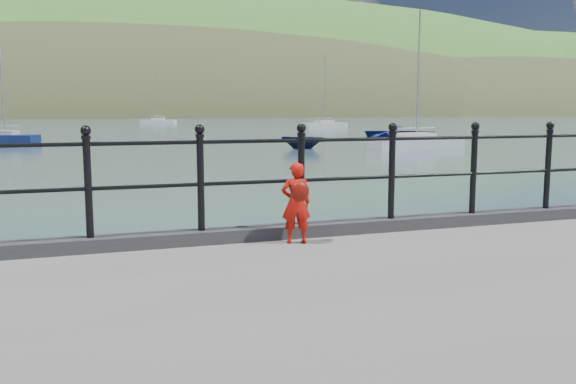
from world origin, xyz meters
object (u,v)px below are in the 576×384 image
object	(u,v)px
child	(296,202)
launch_blue	(400,133)
launch_navy	(302,137)
sailboat_deep	(158,122)
sailboat_near	(416,143)
railing	(252,169)
sailboat_port	(6,140)
sailboat_far	(324,126)

from	to	relation	value
child	launch_blue	size ratio (longest dim) A/B	0.17
launch_navy	sailboat_deep	xyz separation A→B (m)	(-1.42, 63.11, -0.38)
child	launch_navy	size ratio (longest dim) A/B	0.34
child	sailboat_near	distance (m)	32.56
sailboat_near	sailboat_deep	xyz separation A→B (m)	(-8.22, 65.37, 0.00)
railing	launch_blue	world-z (taller)	railing
railing	sailboat_deep	bearing A→B (deg)	83.89
launch_navy	sailboat_deep	world-z (taller)	sailboat_deep
launch_blue	sailboat_deep	xyz separation A→B (m)	(-12.58, 55.51, -0.23)
railing	child	world-z (taller)	railing
launch_navy	sailboat_port	xyz separation A→B (m)	(-18.16, 10.63, -0.38)
launch_navy	sailboat_near	bearing A→B (deg)	-72.84
railing	sailboat_port	bearing A→B (deg)	99.75
launch_blue	sailboat_near	size ratio (longest dim) A/B	0.63
child	railing	bearing A→B (deg)	-29.77
child	sailboat_near	size ratio (longest dim) A/B	0.11
child	sailboat_far	size ratio (longest dim) A/B	0.10
sailboat_near	child	bearing A→B (deg)	-129.68
launch_navy	railing	bearing A→B (deg)	-165.60
sailboat_far	launch_blue	bearing A→B (deg)	-121.32
railing	launch_blue	size ratio (longest dim) A/B	3.28
railing	sailboat_port	size ratio (longest dim) A/B	2.68
child	sailboat_port	bearing A→B (deg)	-70.58
sailboat_deep	sailboat_far	world-z (taller)	sailboat_far
sailboat_deep	launch_blue	bearing A→B (deg)	-55.41
launch_navy	child	bearing A→B (deg)	-164.67
railing	launch_navy	distance (m)	31.36
sailboat_deep	sailboat_port	bearing A→B (deg)	-85.88
sailboat_port	sailboat_deep	size ratio (longest dim) A/B	0.81
launch_navy	sailboat_far	size ratio (longest dim) A/B	0.29
sailboat_near	railing	bearing A→B (deg)	-130.62
sailboat_port	sailboat_deep	world-z (taller)	sailboat_deep
sailboat_far	launch_navy	bearing A→B (deg)	-135.34
launch_blue	sailboat_port	size ratio (longest dim) A/B	0.82
child	launch_navy	bearing A→B (deg)	-101.05
launch_blue	child	bearing A→B (deg)	-169.58
railing	sailboat_port	distance (m)	40.47
sailboat_deep	railing	bearing A→B (deg)	-74.30
sailboat_near	sailboat_deep	world-z (taller)	sailboat_near
railing	launch_blue	bearing A→B (deg)	58.61
launch_navy	sailboat_far	distance (m)	39.93
railing	launch_blue	xyz separation A→B (m)	(22.47, 36.83, -1.25)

